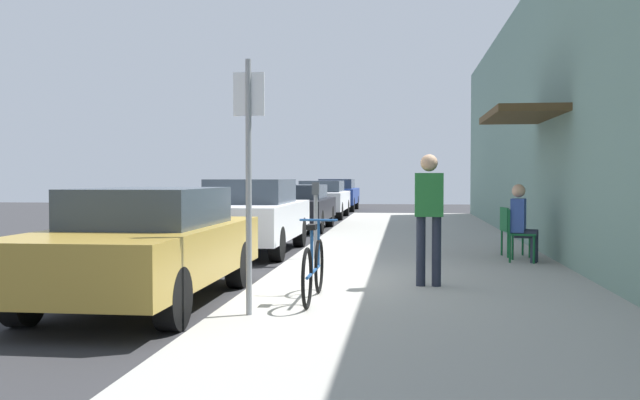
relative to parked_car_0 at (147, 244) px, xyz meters
The scene contains 15 objects.
ground_plane 1.91m from the parked_car_0, 51.45° to the left, with size 60.00×60.00×0.00m, color #2D2D30.
sidewalk_slab 4.81m from the parked_car_0, 45.26° to the left, with size 4.50×32.00×0.12m, color #9E9B93.
building_facade 6.96m from the parked_car_0, 30.52° to the left, with size 1.40×32.00×5.43m.
parked_car_0 is the anchor object (origin of this frame).
parked_car_1 5.70m from the parked_car_0, 90.00° to the left, with size 1.80×4.40×1.48m.
parked_car_2 11.90m from the parked_car_0, 90.00° to the left, with size 1.80×4.40×1.30m.
parked_car_3 17.88m from the parked_car_0, 90.00° to the left, with size 1.80×4.40×1.39m.
parked_car_4 23.70m from the parked_car_0, 90.00° to the left, with size 1.80×4.40×1.43m.
parking_meter 4.19m from the parked_car_0, 68.29° to the left, with size 0.12×0.10×1.32m.
street_sign 2.07m from the parked_car_0, 36.18° to the right, with size 0.32×0.06×2.60m.
bicycle_0 2.07m from the parked_car_0, ahead, with size 0.46×1.71×0.90m.
cafe_chair_0 6.26m from the parked_car_0, 37.68° to the left, with size 0.54×0.54×0.87m.
seated_patron_0 6.29m from the parked_car_0, 37.24° to the left, with size 0.50×0.45×1.29m.
cafe_chair_1 6.75m from the parked_car_0, 42.80° to the left, with size 0.50×0.50×0.87m.
pedestrian_standing 3.56m from the parked_car_0, 16.69° to the left, with size 0.36×0.22×1.70m.
Camera 1 is at (1.97, -9.44, 1.53)m, focal length 39.23 mm.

